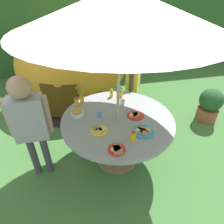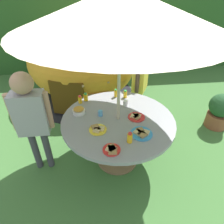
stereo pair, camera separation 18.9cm
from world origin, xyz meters
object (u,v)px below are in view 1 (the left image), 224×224
(dome_tent, at_px, (71,65))
(plate_center_back, at_px, (143,131))
(patio_umbrella, at_px, (120,9))
(juice_bottle_near_right, at_px, (82,99))
(wooden_chair, at_px, (84,85))
(plate_far_right, at_px, (117,149))
(plate_center_front, at_px, (135,115))
(juice_bottle_mid_right, at_px, (112,93))
(child_in_yellow_shirt, at_px, (134,75))
(cup_far, at_px, (123,102))
(garden_table, at_px, (117,126))
(snack_bowl, at_px, (77,113))
(cup_near, at_px, (99,114))
(juice_bottle_mid_left, at_px, (133,136))
(juice_bottle_far_left, at_px, (77,101))
(plate_back_edge, at_px, (99,130))
(child_in_grey_shirt, at_px, (29,119))
(potted_plant, at_px, (210,105))

(dome_tent, bearing_deg, plate_center_back, -56.04)
(patio_umbrella, relative_size, juice_bottle_near_right, 18.51)
(wooden_chair, relative_size, plate_far_right, 5.36)
(plate_center_front, bearing_deg, juice_bottle_mid_right, 109.58)
(plate_center_front, relative_size, juice_bottle_mid_right, 1.70)
(patio_umbrella, height_order, child_in_yellow_shirt, patio_umbrella)
(juice_bottle_near_right, height_order, cup_far, juice_bottle_near_right)
(patio_umbrella, bearing_deg, garden_table, 0.00)
(snack_bowl, relative_size, cup_near, 2.28)
(wooden_chair, height_order, plate_far_right, wooden_chair)
(garden_table, relative_size, plate_far_right, 7.65)
(wooden_chair, height_order, snack_bowl, wooden_chair)
(dome_tent, bearing_deg, plate_center_front, -53.25)
(snack_bowl, distance_m, plate_center_back, 0.84)
(dome_tent, height_order, child_in_yellow_shirt, dome_tent)
(dome_tent, distance_m, juice_bottle_mid_right, 1.49)
(snack_bowl, xyz_separation_m, cup_far, (0.61, 0.12, -0.00))
(juice_bottle_mid_left, bearing_deg, plate_center_back, 35.43)
(dome_tent, distance_m, plate_center_back, 2.34)
(plate_center_front, height_order, juice_bottle_mid_left, juice_bottle_mid_left)
(juice_bottle_mid_left, bearing_deg, plate_center_front, 69.05)
(patio_umbrella, bearing_deg, dome_tent, 104.34)
(plate_center_back, relative_size, juice_bottle_near_right, 2.15)
(plate_center_back, bearing_deg, juice_bottle_near_right, 127.90)
(child_in_yellow_shirt, relative_size, juice_bottle_near_right, 11.71)
(plate_far_right, xyz_separation_m, juice_bottle_near_right, (-0.26, 0.99, 0.04))
(child_in_yellow_shirt, bearing_deg, juice_bottle_mid_right, -20.59)
(juice_bottle_mid_left, bearing_deg, patio_umbrella, 98.87)
(dome_tent, bearing_deg, juice_bottle_far_left, -72.77)
(plate_back_edge, height_order, plate_center_back, same)
(juice_bottle_near_right, bearing_deg, juice_bottle_mid_right, 7.58)
(plate_back_edge, height_order, plate_center_front, same)
(plate_center_back, xyz_separation_m, juice_bottle_mid_left, (-0.15, -0.11, 0.04))
(child_in_grey_shirt, relative_size, plate_back_edge, 6.86)
(garden_table, xyz_separation_m, plate_back_edge, (-0.26, -0.19, 0.14))
(snack_bowl, distance_m, plate_center_front, 0.72)
(wooden_chair, height_order, juice_bottle_far_left, wooden_chair)
(juice_bottle_near_right, bearing_deg, potted_plant, 2.67)
(juice_bottle_mid_right, bearing_deg, dome_tent, 110.71)
(plate_back_edge, relative_size, cup_far, 2.70)
(dome_tent, bearing_deg, plate_far_right, -65.30)
(cup_near, bearing_deg, juice_bottle_mid_right, 60.92)
(child_in_grey_shirt, xyz_separation_m, juice_bottle_mid_right, (1.03, 0.54, -0.10))
(garden_table, relative_size, juice_bottle_mid_left, 11.25)
(potted_plant, bearing_deg, garden_table, -162.26)
(potted_plant, relative_size, juice_bottle_mid_left, 5.01)
(garden_table, height_order, plate_back_edge, plate_back_edge)
(garden_table, xyz_separation_m, juice_bottle_near_right, (-0.39, 0.47, 0.18))
(child_in_yellow_shirt, distance_m, cup_near, 1.10)
(dome_tent, height_order, juice_bottle_near_right, dome_tent)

